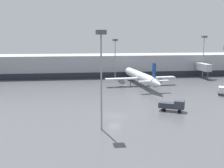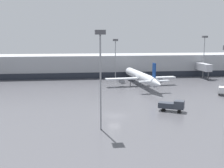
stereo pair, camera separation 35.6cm
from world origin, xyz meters
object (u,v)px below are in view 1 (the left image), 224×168
(parked_jet_0, at_px, (141,77))
(service_truck_2, at_px, (222,89))
(apron_light_mast_2, at_px, (204,44))
(service_truck_0, at_px, (173,105))
(apron_light_mast_4, at_px, (115,47))
(apron_light_mast_3, at_px, (101,52))

(parked_jet_0, relative_size, service_truck_2, 6.61)
(parked_jet_0, xyz_separation_m, apron_light_mast_2, (30.09, 16.48, 10.33))
(parked_jet_0, relative_size, service_truck_0, 5.98)
(service_truck_0, height_order, apron_light_mast_2, apron_light_mast_2)
(apron_light_mast_2, relative_size, apron_light_mast_4, 1.07)
(service_truck_2, distance_m, apron_light_mast_4, 42.33)
(service_truck_2, relative_size, apron_light_mast_3, 0.30)
(apron_light_mast_2, distance_m, apron_light_mast_4, 37.27)
(service_truck_0, height_order, apron_light_mast_4, apron_light_mast_4)
(service_truck_0, bearing_deg, apron_light_mast_2, 86.83)
(parked_jet_0, relative_size, apron_light_mast_2, 2.12)
(parked_jet_0, distance_m, apron_light_mast_4, 17.62)
(parked_jet_0, height_order, apron_light_mast_2, apron_light_mast_2)
(parked_jet_0, bearing_deg, apron_light_mast_4, 23.19)
(service_truck_0, xyz_separation_m, apron_light_mast_2, (30.53, 49.66, 12.08))
(apron_light_mast_4, bearing_deg, service_truck_2, -47.86)
(parked_jet_0, xyz_separation_m, service_truck_2, (20.38, -17.20, -1.67))
(parked_jet_0, distance_m, apron_light_mast_2, 35.83)
(service_truck_0, distance_m, service_truck_2, 26.25)
(apron_light_mast_3, height_order, apron_light_mast_4, apron_light_mast_3)
(service_truck_0, bearing_deg, parked_jet_0, 117.64)
(apron_light_mast_3, bearing_deg, service_truck_2, 34.74)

